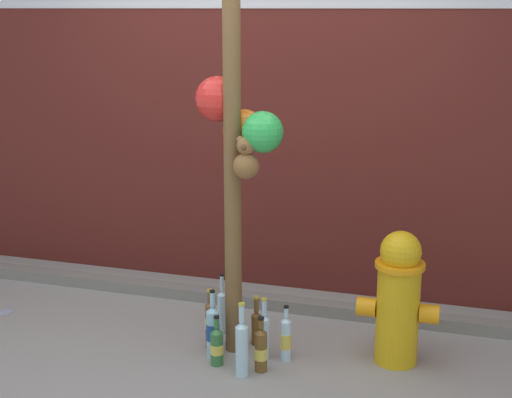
# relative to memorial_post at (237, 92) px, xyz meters

# --- Properties ---
(ground_plane) EXTENTS (14.00, 14.00, 0.00)m
(ground_plane) POSITION_rel_memorial_post_xyz_m (-0.18, -0.53, -1.50)
(ground_plane) COLOR gray
(building_wall) EXTENTS (10.00, 0.21, 3.78)m
(building_wall) POSITION_rel_memorial_post_xyz_m (-0.18, 1.10, 0.38)
(building_wall) COLOR #561E19
(building_wall) RESTS_ON ground_plane
(curb_strip) EXTENTS (8.00, 0.12, 0.08)m
(curb_strip) POSITION_rel_memorial_post_xyz_m (-0.18, 0.61, -1.46)
(curb_strip) COLOR slate
(curb_strip) RESTS_ON ground_plane
(memorial_post) EXTENTS (0.53, 0.45, 2.73)m
(memorial_post) POSITION_rel_memorial_post_xyz_m (0.00, 0.00, 0.00)
(memorial_post) COLOR brown
(memorial_post) RESTS_ON ground_plane
(fire_hydrant) EXTENTS (0.46, 0.28, 0.77)m
(fire_hydrant) POSITION_rel_memorial_post_xyz_m (0.91, 0.08, -1.12)
(fire_hydrant) COLOR gold
(fire_hydrant) RESTS_ON ground_plane
(bottle_0) EXTENTS (0.06, 0.06, 0.30)m
(bottle_0) POSITION_rel_memorial_post_xyz_m (0.09, 0.06, -1.38)
(bottle_0) COLOR brown
(bottle_0) RESTS_ON ground_plane
(bottle_1) EXTENTS (0.06, 0.06, 0.37)m
(bottle_1) POSITION_rel_memorial_post_xyz_m (0.19, -0.10, -1.36)
(bottle_1) COLOR #B2DBEA
(bottle_1) RESTS_ON ground_plane
(bottle_2) EXTENTS (0.06, 0.06, 0.38)m
(bottle_2) POSITION_rel_memorial_post_xyz_m (-0.16, 0.15, -1.36)
(bottle_2) COLOR #B2DBEA
(bottle_2) RESTS_ON ground_plane
(bottle_3) EXTENTS (0.06, 0.06, 0.33)m
(bottle_3) POSITION_rel_memorial_post_xyz_m (0.31, -0.08, -1.37)
(bottle_3) COLOR #B2DBEA
(bottle_3) RESTS_ON ground_plane
(bottle_4) EXTENTS (0.07, 0.07, 0.29)m
(bottle_4) POSITION_rel_memorial_post_xyz_m (-0.04, -0.26, -1.39)
(bottle_4) COLOR #337038
(bottle_4) RESTS_ON ground_plane
(bottle_5) EXTENTS (0.06, 0.06, 0.37)m
(bottle_5) POSITION_rel_memorial_post_xyz_m (-0.15, -0.07, -1.35)
(bottle_5) COLOR brown
(bottle_5) RESTS_ON ground_plane
(bottle_6) EXTENTS (0.07, 0.07, 0.42)m
(bottle_6) POSITION_rel_memorial_post_xyz_m (0.13, -0.33, -1.33)
(bottle_6) COLOR #B2DBEA
(bottle_6) RESTS_ON ground_plane
(bottle_7) EXTENTS (0.07, 0.07, 0.32)m
(bottle_7) POSITION_rel_memorial_post_xyz_m (0.21, -0.25, -1.37)
(bottle_7) COLOR brown
(bottle_7) RESTS_ON ground_plane
(bottle_8) EXTENTS (0.08, 0.08, 0.40)m
(bottle_8) POSITION_rel_memorial_post_xyz_m (-0.10, -0.16, -1.35)
(bottle_8) COLOR #93CCE0
(bottle_8) RESTS_ON ground_plane
(litter_0) EXTENTS (0.08, 0.09, 0.01)m
(litter_0) POSITION_rel_memorial_post_xyz_m (-1.63, 0.02, -1.50)
(litter_0) COLOR #8C99B2
(litter_0) RESTS_ON ground_plane
(litter_2) EXTENTS (0.10, 0.09, 0.01)m
(litter_2) POSITION_rel_memorial_post_xyz_m (0.57, 0.62, -1.50)
(litter_2) COLOR silver
(litter_2) RESTS_ON ground_plane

